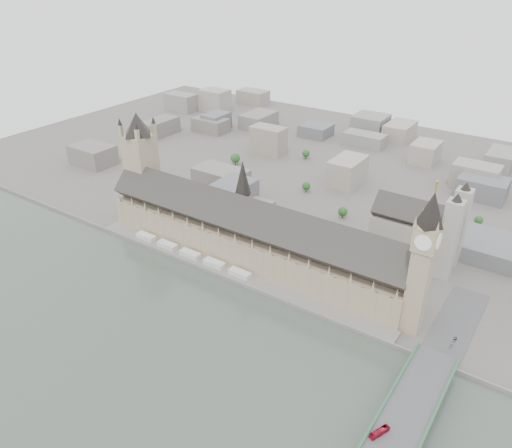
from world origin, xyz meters
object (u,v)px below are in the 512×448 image
Objects in this scene: westminster_abbey at (418,232)px; palace_of_westminster at (249,234)px; victoria_tower at (141,162)px; westminster_bridge at (393,445)px; car_approach at (455,340)px; red_bus_north at (379,432)px; elizabeth_tower at (424,255)px.

palace_of_westminster is at bearing -145.83° from westminster_abbey.
victoria_tower is 0.31× the size of westminster_bridge.
victoria_tower is 293.75m from car_approach.
palace_of_westminster is 126.41m from victoria_tower.
victoria_tower is 303.40m from red_bus_north.
westminster_bridge is (24.00, -95.50, -52.96)m from elizabeth_tower.
elizabeth_tower is at bearing -3.96° from victoria_tower.
elizabeth_tower is 1.58× the size of westminster_abbey.
elizabeth_tower is 9.08× the size of red_bus_north.
westminster_abbey is 14.15× the size of car_approach.
westminster_abbey is (110.92, 75.30, 2.38)m from palace_of_westminster.
westminster_abbey is at bearing 121.16° from car_approach.
red_bus_north reaches higher than westminster_bridge.
victoria_tower is 20.81× the size of car_approach.
red_bus_north is at bearing -80.15° from elizabeth_tower.
elizabeth_tower is at bearing 123.37° from red_bus_north.
red_bus_north is (17.00, -97.97, -46.19)m from elizabeth_tower.
victoria_tower reaches higher than palace_of_westminster.
palace_of_westminster is 55.15× the size of car_approach.
palace_of_westminster is 190.18m from red_bus_north.
victoria_tower is at bearing -163.50° from westminster_abbey.
westminster_abbey is (-27.08, 87.00, -33.01)m from elizabeth_tower.
victoria_tower reaches higher than red_bus_north.
palace_of_westminster is 134.09m from westminster_abbey.
elizabeth_tower is at bearing -72.71° from westminster_abbey.
westminster_abbey is (-51.08, 182.50, 19.96)m from westminster_bridge.
elizabeth_tower is (138.00, -11.70, 35.38)m from palace_of_westminster.
victoria_tower reaches higher than car_approach.
palace_of_westminster is at bearing 175.15° from elizabeth_tower.
elizabeth_tower reaches higher than victoria_tower.
palace_of_westminster is at bearing 173.81° from car_approach.
westminster_abbey is at bearing 34.17° from palace_of_westminster.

